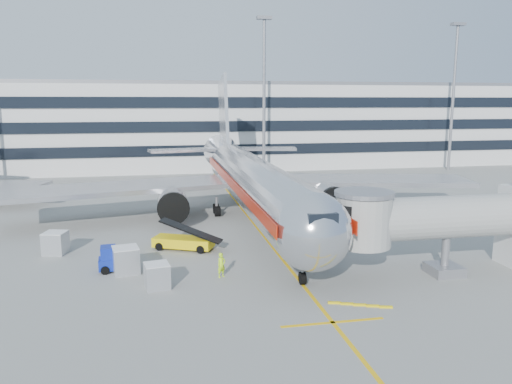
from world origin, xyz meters
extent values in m
plane|color=gray|center=(0.00, 0.00, 0.00)|extent=(180.00, 180.00, 0.00)
cube|color=#E9AE0C|center=(0.00, 10.00, 0.01)|extent=(0.25, 70.00, 0.01)
cube|color=#E9AE0C|center=(0.00, -14.00, 0.01)|extent=(6.00, 0.25, 0.01)
cylinder|color=silver|center=(0.00, 8.00, 4.20)|extent=(5.00, 36.00, 5.00)
sphere|color=silver|center=(0.00, -10.00, 4.20)|extent=(5.00, 5.00, 5.00)
cone|color=silver|center=(0.00, 31.00, 4.80)|extent=(5.00, 10.00, 5.00)
cube|color=black|center=(0.00, -11.50, 5.33)|extent=(1.80, 1.20, 0.90)
cube|color=#B7B7BC|center=(13.00, 13.50, 3.40)|extent=(24.95, 12.07, 0.50)
cube|color=#B7B7BC|center=(-13.00, 13.50, 3.40)|extent=(24.95, 12.07, 0.50)
cylinder|color=#99999E|center=(8.00, 10.00, 2.20)|extent=(3.00, 4.20, 3.00)
cylinder|color=#99999E|center=(-8.00, 10.00, 2.20)|extent=(3.00, 4.20, 3.00)
cylinder|color=black|center=(8.00, 8.00, 2.20)|extent=(3.10, 0.50, 3.10)
cylinder|color=black|center=(-8.00, 8.00, 2.20)|extent=(3.10, 0.50, 3.10)
cube|color=#B7B7BC|center=(0.00, 31.50, 9.20)|extent=(0.45, 9.39, 13.72)
cube|color=#B7B7BC|center=(5.50, 32.00, 5.40)|extent=(10.41, 4.94, 0.35)
cube|color=#B7B7BC|center=(-5.50, 32.00, 5.40)|extent=(10.41, 4.94, 0.35)
cylinder|color=gray|center=(0.00, -8.00, 0.90)|extent=(0.24, 0.24, 1.80)
cylinder|color=black|center=(0.00, -8.00, 0.45)|extent=(0.35, 0.90, 0.90)
cylinder|color=gray|center=(3.20, 14.00, 1.00)|extent=(0.30, 0.30, 2.00)
cylinder|color=gray|center=(-3.20, 14.00, 1.00)|extent=(0.30, 0.30, 2.00)
cube|color=red|center=(2.52, 8.00, 4.50)|extent=(0.06, 38.00, 0.90)
cube|color=red|center=(-2.52, 8.00, 4.50)|extent=(0.06, 38.00, 0.90)
cylinder|color=#A8A8A3|center=(10.50, -8.00, 4.20)|extent=(13.00, 3.00, 3.00)
cylinder|color=#A8A8A3|center=(4.20, -8.00, 4.20)|extent=(3.80, 3.80, 3.40)
cylinder|color=gray|center=(4.20, -8.00, 6.10)|extent=(4.00, 4.00, 0.30)
cube|color=black|center=(2.90, -8.00, 4.20)|extent=(1.40, 2.60, 2.60)
cylinder|color=gray|center=(10.50, -8.00, 1.60)|extent=(0.56, 0.56, 3.20)
cube|color=gray|center=(10.50, -8.00, 0.35)|extent=(2.20, 2.20, 0.70)
cylinder|color=black|center=(9.60, -8.00, 0.35)|extent=(0.35, 0.70, 0.70)
cylinder|color=black|center=(11.40, -8.00, 0.35)|extent=(0.35, 0.70, 0.70)
cube|color=silver|center=(0.00, 58.00, 7.50)|extent=(150.00, 24.00, 15.00)
cube|color=black|center=(0.00, 45.90, 4.00)|extent=(150.00, 0.30, 1.80)
cube|color=black|center=(0.00, 45.90, 8.00)|extent=(150.00, 0.30, 1.80)
cube|color=black|center=(0.00, 45.90, 12.00)|extent=(150.00, 0.30, 1.80)
cube|color=gray|center=(0.00, 58.00, 15.30)|extent=(150.00, 24.00, 0.60)
cylinder|color=gray|center=(8.00, 42.00, 12.50)|extent=(0.50, 0.50, 25.00)
cube|color=gray|center=(8.00, 42.00, 25.20)|extent=(2.40, 1.20, 0.50)
cylinder|color=gray|center=(42.00, 42.00, 12.50)|extent=(0.50, 0.50, 25.00)
cube|color=gray|center=(42.00, 42.00, 25.20)|extent=(2.40, 1.20, 0.50)
cube|color=yellow|center=(-7.42, 1.79, 0.62)|extent=(5.26, 3.72, 0.79)
cube|color=black|center=(-7.42, 1.79, 1.64)|extent=(5.25, 3.31, 1.73)
cylinder|color=black|center=(-8.73, 3.26, 0.34)|extent=(0.75, 0.57, 0.68)
cylinder|color=black|center=(-9.39, 1.83, 0.34)|extent=(0.75, 0.57, 0.68)
cylinder|color=black|center=(-5.45, 1.75, 0.34)|extent=(0.75, 0.57, 0.68)
cylinder|color=black|center=(-6.12, 0.32, 0.34)|extent=(0.75, 0.57, 0.68)
cube|color=navy|center=(-12.51, -2.64, 0.57)|extent=(2.57, 1.61, 0.79)
cube|color=navy|center=(-13.03, -2.68, 1.37)|extent=(1.16, 1.40, 0.97)
cube|color=black|center=(-13.03, -2.68, 1.67)|extent=(1.06, 1.22, 0.09)
cylinder|color=black|center=(-13.35, -2.04, 0.31)|extent=(0.64, 0.31, 0.62)
cylinder|color=black|center=(-13.24, -3.36, 0.31)|extent=(0.64, 0.31, 0.62)
cylinder|color=black|center=(-11.77, -1.92, 0.31)|extent=(0.64, 0.31, 0.62)
cylinder|color=black|center=(-11.66, -3.23, 0.31)|extent=(0.64, 0.31, 0.62)
cube|color=#B4B6BB|center=(-11.78, -3.27, 0.92)|extent=(2.07, 2.07, 1.84)
cube|color=white|center=(-11.78, -3.27, 1.86)|extent=(2.07, 2.07, 0.07)
cube|color=#B4B6BB|center=(-17.64, 2.56, 0.87)|extent=(2.04, 2.04, 1.74)
cube|color=white|center=(-17.64, 2.56, 1.76)|extent=(2.04, 2.04, 0.07)
cube|color=#B4B6BB|center=(-9.59, -6.71, 0.80)|extent=(1.79, 1.79, 1.60)
cube|color=white|center=(-9.59, -6.71, 1.62)|extent=(1.79, 1.79, 0.06)
imported|color=#C0FC1A|center=(-5.16, -5.51, 0.88)|extent=(0.76, 0.67, 1.76)
camera|label=1|loc=(-9.24, -38.73, 12.15)|focal=35.00mm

